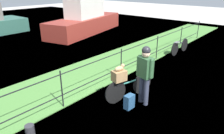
{
  "coord_description": "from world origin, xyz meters",
  "views": [
    {
      "loc": [
        -4.18,
        -2.22,
        3.16
      ],
      "look_at": [
        0.15,
        1.46,
        0.9
      ],
      "focal_mm": 33.37,
      "sensor_mm": 36.0,
      "label": 1
    }
  ],
  "objects_px": {
    "backpack_on_paving": "(129,102)",
    "bicycle_parked": "(180,47)",
    "bicycle_main": "(129,87)",
    "moored_boat_mid": "(85,20)",
    "mooring_bollard": "(30,132)",
    "terrier_dog": "(120,68)",
    "cyclist_person": "(145,71)",
    "wooden_crate": "(119,76)"
  },
  "relations": [
    {
      "from": "backpack_on_paving",
      "to": "moored_boat_mid",
      "type": "xyz_separation_m",
      "value": [
        5.88,
        8.02,
        0.69
      ]
    },
    {
      "from": "wooden_crate",
      "to": "cyclist_person",
      "type": "distance_m",
      "value": 0.72
    },
    {
      "from": "wooden_crate",
      "to": "moored_boat_mid",
      "type": "relative_size",
      "value": 0.06
    },
    {
      "from": "terrier_dog",
      "to": "backpack_on_paving",
      "type": "distance_m",
      "value": 0.95
    },
    {
      "from": "wooden_crate",
      "to": "bicycle_parked",
      "type": "relative_size",
      "value": 0.23
    },
    {
      "from": "cyclist_person",
      "to": "mooring_bollard",
      "type": "xyz_separation_m",
      "value": [
        -2.87,
        1.05,
        -0.82
      ]
    },
    {
      "from": "wooden_crate",
      "to": "bicycle_parked",
      "type": "distance_m",
      "value": 5.52
    },
    {
      "from": "bicycle_main",
      "to": "backpack_on_paving",
      "type": "bearing_deg",
      "value": -142.58
    },
    {
      "from": "terrier_dog",
      "to": "bicycle_main",
      "type": "bearing_deg",
      "value": -15.17
    },
    {
      "from": "bicycle_main",
      "to": "wooden_crate",
      "type": "bearing_deg",
      "value": 164.83
    },
    {
      "from": "mooring_bollard",
      "to": "moored_boat_mid",
      "type": "distance_m",
      "value": 10.94
    },
    {
      "from": "cyclist_person",
      "to": "bicycle_parked",
      "type": "bearing_deg",
      "value": 12.78
    },
    {
      "from": "cyclist_person",
      "to": "mooring_bollard",
      "type": "height_order",
      "value": "cyclist_person"
    },
    {
      "from": "wooden_crate",
      "to": "backpack_on_paving",
      "type": "bearing_deg",
      "value": -101.31
    },
    {
      "from": "bicycle_main",
      "to": "moored_boat_mid",
      "type": "relative_size",
      "value": 0.24
    },
    {
      "from": "moored_boat_mid",
      "to": "terrier_dog",
      "type": "bearing_deg",
      "value": -127.22
    },
    {
      "from": "backpack_on_paving",
      "to": "mooring_bollard",
      "type": "height_order",
      "value": "backpack_on_paving"
    },
    {
      "from": "backpack_on_paving",
      "to": "moored_boat_mid",
      "type": "bearing_deg",
      "value": 56.9
    },
    {
      "from": "bicycle_main",
      "to": "mooring_bollard",
      "type": "distance_m",
      "value": 2.89
    },
    {
      "from": "wooden_crate",
      "to": "backpack_on_paving",
      "type": "height_order",
      "value": "wooden_crate"
    },
    {
      "from": "bicycle_main",
      "to": "moored_boat_mid",
      "type": "xyz_separation_m",
      "value": [
        5.45,
        7.69,
        0.54
      ]
    },
    {
      "from": "wooden_crate",
      "to": "mooring_bollard",
      "type": "relative_size",
      "value": 1.04
    },
    {
      "from": "cyclist_person",
      "to": "backpack_on_paving",
      "type": "relative_size",
      "value": 4.21
    },
    {
      "from": "terrier_dog",
      "to": "moored_boat_mid",
      "type": "height_order",
      "value": "moored_boat_mid"
    },
    {
      "from": "backpack_on_paving",
      "to": "mooring_bollard",
      "type": "distance_m",
      "value": 2.56
    },
    {
      "from": "mooring_bollard",
      "to": "moored_boat_mid",
      "type": "relative_size",
      "value": 0.05
    },
    {
      "from": "moored_boat_mid",
      "to": "cyclist_person",
      "type": "bearing_deg",
      "value": -123.5
    },
    {
      "from": "bicycle_main",
      "to": "mooring_bollard",
      "type": "bearing_deg",
      "value": 168.53
    },
    {
      "from": "cyclist_person",
      "to": "bicycle_parked",
      "type": "distance_m",
      "value": 5.25
    },
    {
      "from": "terrier_dog",
      "to": "cyclist_person",
      "type": "relative_size",
      "value": 0.19
    },
    {
      "from": "bicycle_main",
      "to": "backpack_on_paving",
      "type": "relative_size",
      "value": 4.06
    },
    {
      "from": "bicycle_main",
      "to": "cyclist_person",
      "type": "height_order",
      "value": "cyclist_person"
    },
    {
      "from": "bicycle_main",
      "to": "mooring_bollard",
      "type": "relative_size",
      "value": 4.49
    },
    {
      "from": "bicycle_main",
      "to": "terrier_dog",
      "type": "relative_size",
      "value": 5.01
    },
    {
      "from": "cyclist_person",
      "to": "terrier_dog",
      "type": "bearing_deg",
      "value": 123.07
    },
    {
      "from": "cyclist_person",
      "to": "wooden_crate",
      "type": "bearing_deg",
      "value": 124.43
    },
    {
      "from": "backpack_on_paving",
      "to": "bicycle_parked",
      "type": "distance_m",
      "value": 5.65
    },
    {
      "from": "terrier_dog",
      "to": "cyclist_person",
      "type": "xyz_separation_m",
      "value": [
        0.37,
        -0.57,
        -0.04
      ]
    },
    {
      "from": "wooden_crate",
      "to": "bicycle_parked",
      "type": "xyz_separation_m",
      "value": [
        5.47,
        0.58,
        -0.48
      ]
    },
    {
      "from": "backpack_on_paving",
      "to": "moored_boat_mid",
      "type": "distance_m",
      "value": 9.97
    },
    {
      "from": "wooden_crate",
      "to": "terrier_dog",
      "type": "xyz_separation_m",
      "value": [
        0.02,
        -0.01,
        0.22
      ]
    },
    {
      "from": "bicycle_main",
      "to": "backpack_on_paving",
      "type": "distance_m",
      "value": 0.57
    }
  ]
}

